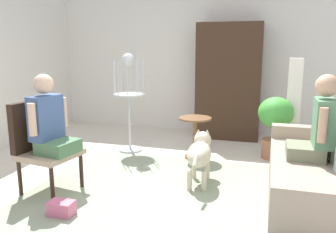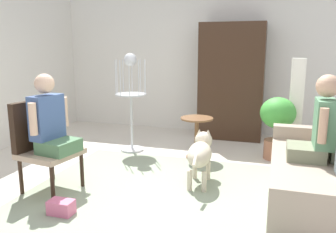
{
  "view_description": "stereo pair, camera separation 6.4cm",
  "coord_description": "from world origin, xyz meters",
  "px_view_note": "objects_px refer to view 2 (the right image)",
  "views": [
    {
      "loc": [
        0.96,
        -3.38,
        1.58
      ],
      "look_at": [
        -0.03,
        0.03,
        0.86
      ],
      "focal_mm": 36.7,
      "sensor_mm": 36.0,
      "label": 1
    },
    {
      "loc": [
        1.02,
        -3.36,
        1.58
      ],
      "look_at": [
        -0.03,
        0.03,
        0.86
      ],
      "focal_mm": 36.7,
      "sensor_mm": 36.0,
      "label": 2
    }
  ],
  "objects_px": {
    "armoire_cabinet": "(232,82)",
    "bird_cage_stand": "(131,94)",
    "dog": "(200,153)",
    "person_on_armchair": "(50,121)",
    "column_lamp": "(296,110)",
    "round_end_table": "(197,133)",
    "handbag": "(61,207)",
    "person_on_couch": "(319,126)",
    "couch": "(319,171)",
    "armchair": "(41,140)",
    "potted_plant": "(277,121)"
  },
  "relations": [
    {
      "from": "round_end_table",
      "to": "potted_plant",
      "type": "relative_size",
      "value": 0.67
    },
    {
      "from": "person_on_armchair",
      "to": "handbag",
      "type": "distance_m",
      "value": 0.96
    },
    {
      "from": "armchair",
      "to": "armoire_cabinet",
      "type": "distance_m",
      "value": 3.42
    },
    {
      "from": "person_on_armchair",
      "to": "column_lamp",
      "type": "bearing_deg",
      "value": 37.89
    },
    {
      "from": "column_lamp",
      "to": "armchair",
      "type": "bearing_deg",
      "value": -143.97
    },
    {
      "from": "dog",
      "to": "bird_cage_stand",
      "type": "xyz_separation_m",
      "value": [
        -1.29,
        0.98,
        0.5
      ]
    },
    {
      "from": "armchair",
      "to": "potted_plant",
      "type": "height_order",
      "value": "armchair"
    },
    {
      "from": "person_on_armchair",
      "to": "column_lamp",
      "type": "relative_size",
      "value": 0.59
    },
    {
      "from": "potted_plant",
      "to": "handbag",
      "type": "height_order",
      "value": "potted_plant"
    },
    {
      "from": "armchair",
      "to": "person_on_couch",
      "type": "distance_m",
      "value": 2.95
    },
    {
      "from": "dog",
      "to": "couch",
      "type": "bearing_deg",
      "value": -5.07
    },
    {
      "from": "round_end_table",
      "to": "dog",
      "type": "height_order",
      "value": "round_end_table"
    },
    {
      "from": "armchair",
      "to": "person_on_armchair",
      "type": "relative_size",
      "value": 1.19
    },
    {
      "from": "person_on_armchair",
      "to": "bird_cage_stand",
      "type": "relative_size",
      "value": 0.57
    },
    {
      "from": "person_on_couch",
      "to": "handbag",
      "type": "height_order",
      "value": "person_on_couch"
    },
    {
      "from": "armoire_cabinet",
      "to": "person_on_couch",
      "type": "bearing_deg",
      "value": -63.91
    },
    {
      "from": "armchair",
      "to": "column_lamp",
      "type": "height_order",
      "value": "column_lamp"
    },
    {
      "from": "armchair",
      "to": "potted_plant",
      "type": "relative_size",
      "value": 1.12
    },
    {
      "from": "person_on_couch",
      "to": "bird_cage_stand",
      "type": "relative_size",
      "value": 0.58
    },
    {
      "from": "potted_plant",
      "to": "armoire_cabinet",
      "type": "height_order",
      "value": "armoire_cabinet"
    },
    {
      "from": "potted_plant",
      "to": "column_lamp",
      "type": "relative_size",
      "value": 0.62
    },
    {
      "from": "round_end_table",
      "to": "armoire_cabinet",
      "type": "height_order",
      "value": "armoire_cabinet"
    },
    {
      "from": "armchair",
      "to": "dog",
      "type": "relative_size",
      "value": 1.16
    },
    {
      "from": "person_on_armchair",
      "to": "couch",
      "type": "bearing_deg",
      "value": 11.87
    },
    {
      "from": "couch",
      "to": "armoire_cabinet",
      "type": "height_order",
      "value": "armoire_cabinet"
    },
    {
      "from": "couch",
      "to": "handbag",
      "type": "relative_size",
      "value": 7.56
    },
    {
      "from": "person_on_couch",
      "to": "column_lamp",
      "type": "xyz_separation_m",
      "value": [
        -0.14,
        1.46,
        -0.1
      ]
    },
    {
      "from": "person_on_couch",
      "to": "armoire_cabinet",
      "type": "relative_size",
      "value": 0.44
    },
    {
      "from": "couch",
      "to": "armchair",
      "type": "relative_size",
      "value": 1.81
    },
    {
      "from": "dog",
      "to": "armoire_cabinet",
      "type": "xyz_separation_m",
      "value": [
        0.07,
        2.25,
        0.62
      ]
    },
    {
      "from": "armchair",
      "to": "armoire_cabinet",
      "type": "relative_size",
      "value": 0.51
    },
    {
      "from": "armchair",
      "to": "armoire_cabinet",
      "type": "height_order",
      "value": "armoire_cabinet"
    },
    {
      "from": "couch",
      "to": "dog",
      "type": "height_order",
      "value": "couch"
    },
    {
      "from": "column_lamp",
      "to": "handbag",
      "type": "xyz_separation_m",
      "value": [
        -2.2,
        -2.49,
        -0.64
      ]
    },
    {
      "from": "round_end_table",
      "to": "dog",
      "type": "xyz_separation_m",
      "value": [
        0.24,
        -0.9,
        -0.0
      ]
    },
    {
      "from": "potted_plant",
      "to": "armchair",
      "type": "bearing_deg",
      "value": -143.17
    },
    {
      "from": "column_lamp",
      "to": "round_end_table",
      "type": "bearing_deg",
      "value": -162.22
    },
    {
      "from": "couch",
      "to": "armchair",
      "type": "height_order",
      "value": "armchair"
    },
    {
      "from": "couch",
      "to": "potted_plant",
      "type": "height_order",
      "value": "couch"
    },
    {
      "from": "column_lamp",
      "to": "armoire_cabinet",
      "type": "xyz_separation_m",
      "value": [
        -1.02,
        0.92,
        0.28
      ]
    },
    {
      "from": "round_end_table",
      "to": "potted_plant",
      "type": "distance_m",
      "value": 1.15
    },
    {
      "from": "handbag",
      "to": "column_lamp",
      "type": "bearing_deg",
      "value": 48.52
    },
    {
      "from": "armoire_cabinet",
      "to": "person_on_armchair",
      "type": "bearing_deg",
      "value": -118.21
    },
    {
      "from": "round_end_table",
      "to": "handbag",
      "type": "bearing_deg",
      "value": -112.82
    },
    {
      "from": "couch",
      "to": "handbag",
      "type": "distance_m",
      "value": 2.61
    },
    {
      "from": "round_end_table",
      "to": "bird_cage_stand",
      "type": "height_order",
      "value": "bird_cage_stand"
    },
    {
      "from": "column_lamp",
      "to": "armoire_cabinet",
      "type": "height_order",
      "value": "armoire_cabinet"
    },
    {
      "from": "armchair",
      "to": "column_lamp",
      "type": "bearing_deg",
      "value": 36.03
    },
    {
      "from": "armchair",
      "to": "armoire_cabinet",
      "type": "bearing_deg",
      "value": 59.38
    },
    {
      "from": "armoire_cabinet",
      "to": "bird_cage_stand",
      "type": "bearing_deg",
      "value": -136.9
    }
  ]
}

